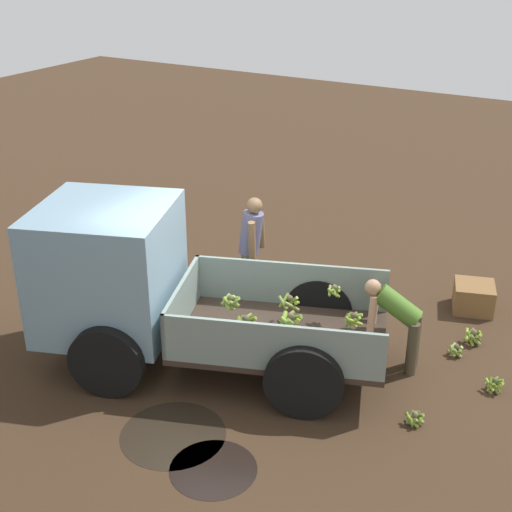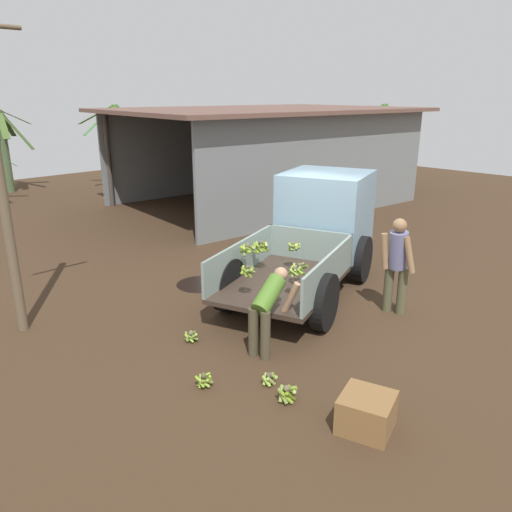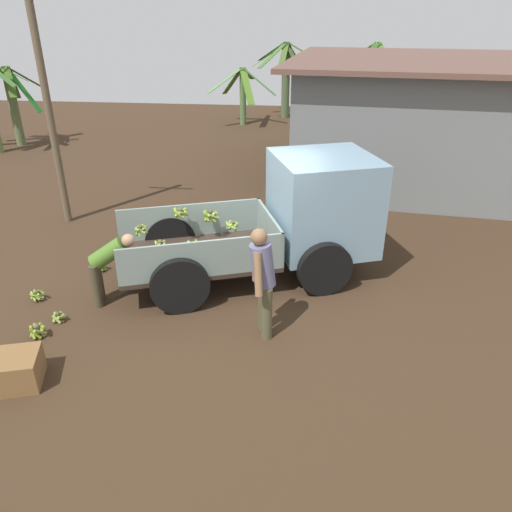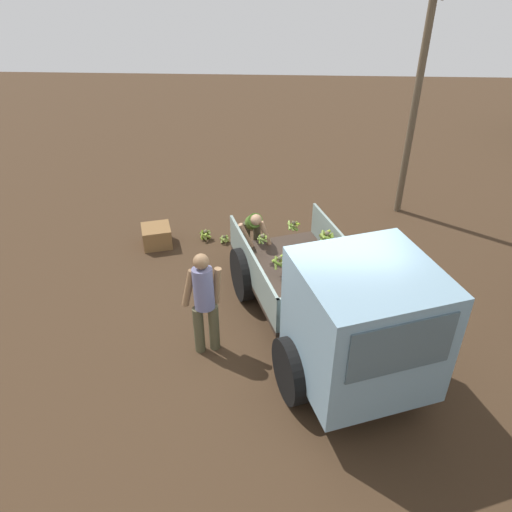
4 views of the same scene
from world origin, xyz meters
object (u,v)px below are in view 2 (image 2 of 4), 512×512
Objects in this scene: banana_bunch_on_ground_1 at (204,380)px; banana_bunch_on_ground_2 at (191,336)px; person_worker_loading at (268,306)px; banana_bunch_on_ground_0 at (287,393)px; banana_bunch_on_ground_3 at (269,378)px; cargo_truck at (319,224)px; wooden_crate_0 at (367,413)px; person_foreground_visitor at (397,262)px.

banana_bunch_on_ground_2 is (0.66, 1.14, -0.01)m from banana_bunch_on_ground_1.
banana_bunch_on_ground_1 is (-1.31, -0.09, -0.63)m from person_worker_loading.
banana_bunch_on_ground_0 is (-0.78, -1.08, -0.62)m from person_worker_loading.
banana_bunch_on_ground_2 is at bearing 109.99° from person_worker_loading.
banana_bunch_on_ground_2 is 1.10× the size of banana_bunch_on_ground_3.
cargo_truck reaches higher than wooden_crate_0.
cargo_truck is 19.78× the size of banana_bunch_on_ground_2.
person_foreground_visitor is at bearing -27.35° from banana_bunch_on_ground_2.
banana_bunch_on_ground_0 is 1.04× the size of banana_bunch_on_ground_1.
banana_bunch_on_ground_1 is 1.07× the size of banana_bunch_on_ground_2.
person_worker_loading is at bearing 3.94° from banana_bunch_on_ground_1.
person_foreground_visitor is at bearing -24.75° from person_worker_loading.
banana_bunch_on_ground_1 is (-3.87, 0.52, -0.85)m from person_foreground_visitor.
banana_bunch_on_ground_3 is at bearing 95.78° from wooden_crate_0.
banana_bunch_on_ground_1 is at bearing 138.89° from banana_bunch_on_ground_3.
person_foreground_visitor is 3.48m from banana_bunch_on_ground_0.
wooden_crate_0 reaches higher than banana_bunch_on_ground_1.
cargo_truck is 2.16m from person_foreground_visitor.
banana_bunch_on_ground_1 is (-4.36, -1.58, -1.04)m from cargo_truck.
cargo_truck reaches higher than banana_bunch_on_ground_3.
banana_bunch_on_ground_0 is at bearing -136.98° from person_worker_loading.
banana_bunch_on_ground_0 is 1.23× the size of banana_bunch_on_ground_3.
banana_bunch_on_ground_2 is at bearing 166.89° from cargo_truck.
person_foreground_visitor reaches higher than banana_bunch_on_ground_2.
banana_bunch_on_ground_3 is 0.37× the size of wooden_crate_0.
wooden_crate_0 is at bearing -84.22° from banana_bunch_on_ground_3.
person_foreground_visitor is 2.65m from person_worker_loading.
person_worker_loading is 2.21m from wooden_crate_0.
wooden_crate_0 is at bearing -87.62° from banana_bunch_on_ground_2.
person_worker_loading is at bearing 45.05° from banana_bunch_on_ground_3.
person_worker_loading is 4.75× the size of banana_bunch_on_ground_1.
banana_bunch_on_ground_2 is 0.41× the size of wooden_crate_0.
cargo_truck is 3.42m from person_worker_loading.
banana_bunch_on_ground_2 is at bearing 59.80° from banana_bunch_on_ground_1.
person_worker_loading reaches higher than banana_bunch_on_ground_1.
person_foreground_visitor is 3.72m from banana_bunch_on_ground_2.
person_worker_loading is 1.46m from banana_bunch_on_ground_1.
banana_bunch_on_ground_1 is 1.18× the size of banana_bunch_on_ground_3.
person_foreground_visitor is (-0.48, -2.10, -0.19)m from cargo_truck.
cargo_truck is 2.76× the size of person_foreground_visitor.
banana_bunch_on_ground_1 reaches higher than banana_bunch_on_ground_3.
wooden_crate_0 is at bearing 9.00° from person_foreground_visitor.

